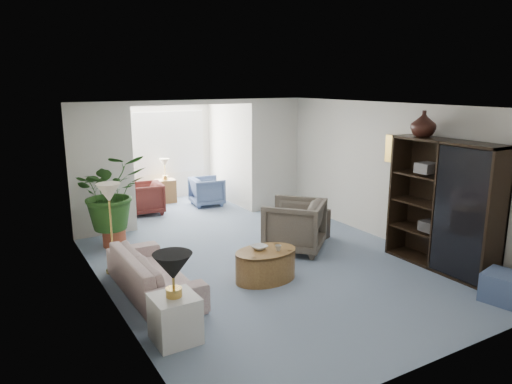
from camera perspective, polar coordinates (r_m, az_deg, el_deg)
floor at (r=7.55m, az=2.33°, el=-9.06°), size 6.00×6.00×0.00m
sunroom_floor at (r=11.05m, az=-9.21°, el=-2.01°), size 2.60×2.60×0.00m
back_pier_left at (r=9.22m, az=-18.04°, el=2.48°), size 1.20×0.12×2.50m
back_pier_right at (r=10.66m, az=2.31°, el=4.48°), size 1.20×0.12×2.50m
back_header at (r=9.66m, az=-7.33°, el=10.64°), size 2.60×0.12×0.10m
window_pane at (r=11.78m, az=-11.38°, el=5.79°), size 2.20×0.02×1.50m
window_blinds at (r=11.75m, az=-11.33°, el=5.77°), size 2.20×0.02×1.50m
framed_picture at (r=8.59m, az=16.83°, el=4.87°), size 0.04×0.50×0.40m
sofa at (r=6.77m, az=-12.23°, el=-9.42°), size 0.81×2.00×0.58m
end_table at (r=5.55m, az=-9.70°, el=-14.76°), size 0.50×0.50×0.54m
table_lamp at (r=5.30m, az=-9.96°, el=-8.83°), size 0.44×0.44×0.30m
floor_lamp at (r=7.33m, az=-17.29°, el=-0.09°), size 0.36×0.36×0.28m
coffee_table at (r=7.04m, az=1.17°, el=-8.77°), size 1.11×1.11×0.45m
coffee_bowl at (r=7.01m, az=0.39°, el=-6.66°), size 0.27×0.27×0.06m
coffee_cup at (r=6.94m, az=2.67°, el=-6.73°), size 0.11×0.11×0.09m
wingback_chair at (r=8.18m, az=4.62°, el=-4.03°), size 1.35×1.36×0.88m
side_table_dark at (r=8.86m, az=7.22°, el=-3.90°), size 0.56×0.51×0.54m
entertainment_cabinet at (r=7.80m, az=21.59°, el=-1.51°), size 0.48×1.80×2.00m
cabinet_urn at (r=7.92m, az=19.48°, el=7.74°), size 0.39×0.39×0.41m
ottoman at (r=7.19m, az=27.61°, el=-10.11°), size 0.58×0.58×0.39m
plant_pot at (r=8.81m, az=-16.65°, el=-5.22°), size 0.40×0.40×0.32m
house_plant at (r=8.60m, az=-17.01°, el=0.02°), size 1.20×1.04×1.33m
sunroom_chair_blue at (r=11.23m, az=-5.91°, el=0.08°), size 0.81×0.79×0.66m
sunroom_chair_maroon at (r=10.71m, az=-13.22°, el=-0.75°), size 0.85×0.83×0.70m
sunroom_table at (r=11.65m, az=-10.79°, el=0.12°), size 0.49×0.41×0.56m
shelf_clutter at (r=7.76m, az=21.44°, el=-1.76°), size 0.30×1.01×1.06m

